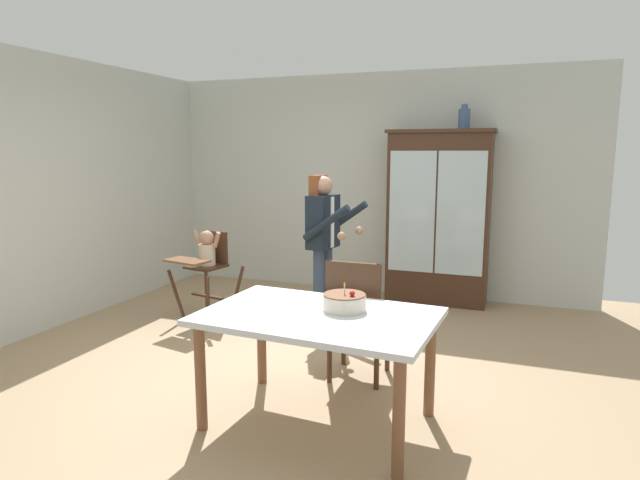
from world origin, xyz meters
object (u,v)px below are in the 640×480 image
high_chair_with_toddler (206,259)px  adult_person (324,233)px  china_cabinet (438,217)px  dining_table (318,328)px  ceramic_vase (464,118)px  birthday_cake (344,302)px  dining_chair_far_side (356,312)px

high_chair_with_toddler → adult_person: bearing=18.5°
china_cabinet → dining_table: (-0.29, -3.16, -0.36)m
adult_person → dining_table: 1.92m
china_cabinet → dining_table: bearing=-95.3°
ceramic_vase → high_chair_with_toddler: 3.20m
ceramic_vase → adult_person: size_ratio=0.18×
birthday_cake → dining_chair_far_side: dining_chair_far_side is taller
china_cabinet → dining_chair_far_side: china_cabinet is taller
high_chair_with_toddler → dining_chair_far_side: dining_chair_far_side is taller
high_chair_with_toddler → dining_table: (1.86, -1.63, -0.01)m
birthday_cake → dining_chair_far_side: (-0.09, 0.56, -0.24)m
high_chair_with_toddler → china_cabinet: bearing=46.4°
ceramic_vase → high_chair_with_toddler: bearing=-147.4°
high_chair_with_toddler → birthday_cake: high_chair_with_toddler is taller
adult_person → dining_table: size_ratio=1.01×
china_cabinet → high_chair_with_toddler: bearing=-144.7°
china_cabinet → dining_table: china_cabinet is taller
china_cabinet → dining_chair_far_side: 2.52m
adult_person → dining_chair_far_side: size_ratio=1.59×
dining_chair_far_side → china_cabinet: bearing=-96.4°
ceramic_vase → dining_table: 3.53m
dining_chair_far_side → ceramic_vase: bearing=-101.9°
china_cabinet → adult_person: china_cabinet is taller
birthday_cake → ceramic_vase: bearing=82.5°
high_chair_with_toddler → dining_chair_far_side: bearing=-15.1°
china_cabinet → adult_person: (-0.91, -1.37, -0.04)m
china_cabinet → high_chair_with_toddler: china_cabinet is taller
adult_person → china_cabinet: bearing=-26.0°
ceramic_vase → high_chair_with_toddler: size_ratio=0.28×
china_cabinet → dining_chair_far_side: size_ratio=2.08×
birthday_cake → adult_person: bearing=114.4°
birthday_cake → dining_chair_far_side: bearing=98.7°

